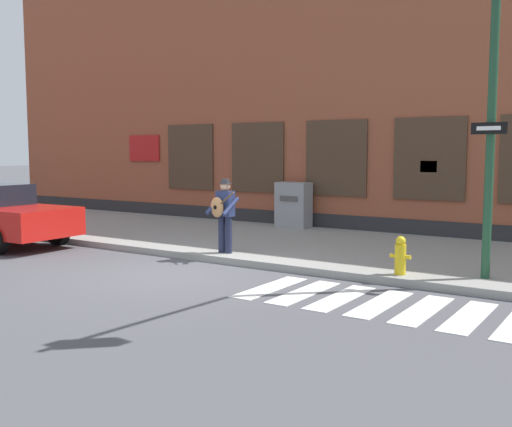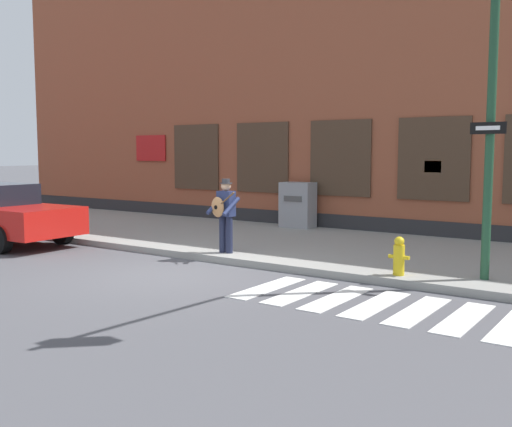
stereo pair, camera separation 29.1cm
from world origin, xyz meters
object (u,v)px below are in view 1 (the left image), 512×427
object	(u,v)px
traffic_light	(469,42)
fire_hydrant	(400,256)
busker	(224,211)
utility_box	(293,205)

from	to	relation	value
traffic_light	fire_hydrant	world-z (taller)	traffic_light
busker	utility_box	size ratio (longest dim) A/B	1.23
busker	traffic_light	bearing A→B (deg)	-8.76
busker	utility_box	distance (m)	4.81
utility_box	busker	bearing A→B (deg)	-78.52
busker	traffic_light	size ratio (longest dim) A/B	0.29
busker	fire_hydrant	bearing A→B (deg)	-1.42
busker	utility_box	world-z (taller)	busker
traffic_light	utility_box	distance (m)	8.91
busker	traffic_light	distance (m)	6.09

